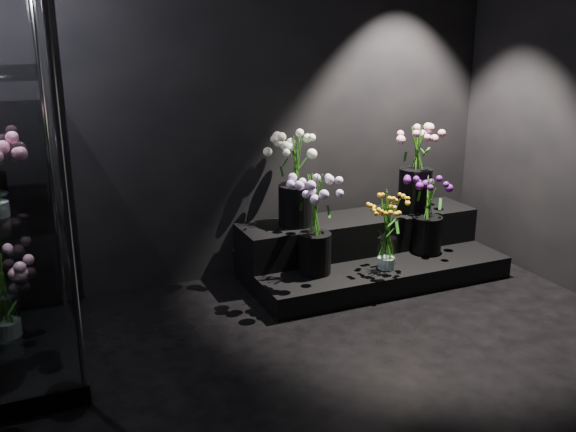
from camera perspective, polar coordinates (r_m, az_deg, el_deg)
floor at (r=3.36m, az=8.69°, el=-16.70°), size 4.00×4.00×0.00m
wall_back at (r=4.63m, az=-3.99°, el=11.31°), size 4.00×0.00×4.00m
display_riser at (r=4.91m, az=6.97°, el=-3.13°), size 1.90×0.84×0.42m
bouquet_orange_bells at (r=4.55m, az=8.86°, el=-1.24°), size 0.29×0.29×0.57m
bouquet_lilac at (r=4.38m, az=2.43°, el=-0.12°), size 0.45×0.45×0.71m
bouquet_purple at (r=4.91m, az=12.38°, el=0.44°), size 0.40×0.40×0.59m
bouquet_cream_roses at (r=4.60m, az=0.75°, el=3.91°), size 0.50×0.50×0.68m
bouquet_pink_roses at (r=5.07m, az=11.35°, el=4.74°), size 0.35×0.35×0.69m
bouquet_case_base_pink at (r=3.99m, az=-23.97°, el=-6.43°), size 0.36×0.36×0.49m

